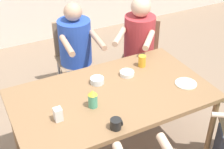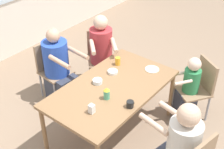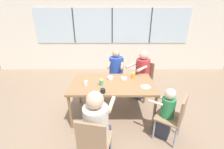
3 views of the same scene
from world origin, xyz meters
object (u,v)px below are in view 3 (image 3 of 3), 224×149
at_px(person_woman_green_shirt, 141,77).
at_px(bowl_cereal, 110,78).
at_px(chair_for_toddler, 175,115).
at_px(juice_glass, 133,75).
at_px(coffee_mug, 103,91).
at_px(chair_for_man_blue_shirt, 93,141).
at_px(person_man_teal_shirt, 116,73).
at_px(chair_for_man_teal_shirt, 116,71).
at_px(milk_carton_small, 86,83).
at_px(bowl_white_shallow, 124,78).
at_px(chair_for_woman_green_shirt, 144,76).
at_px(person_man_blue_shirt, 97,131).
at_px(sippy_cup, 101,81).
at_px(person_toddler, 165,115).

relative_size(person_woman_green_shirt, bowl_cereal, 10.11).
relative_size(chair_for_toddler, juice_glass, 7.99).
bearing_deg(coffee_mug, chair_for_toddler, -14.52).
height_order(chair_for_man_blue_shirt, person_man_teal_shirt, person_man_teal_shirt).
relative_size(chair_for_man_teal_shirt, coffee_mug, 9.85).
bearing_deg(coffee_mug, bowl_cereal, 78.28).
distance_m(juice_glass, milk_carton_small, 1.00).
distance_m(coffee_mug, bowl_cereal, 0.58).
relative_size(milk_carton_small, bowl_white_shallow, 0.80).
distance_m(chair_for_woman_green_shirt, chair_for_man_blue_shirt, 2.35).
distance_m(person_man_blue_shirt, bowl_white_shallow, 1.32).
distance_m(person_man_blue_shirt, bowl_cereal, 1.26).
height_order(chair_for_man_blue_shirt, coffee_mug, chair_for_man_blue_shirt).
xyz_separation_m(chair_for_woman_green_shirt, milk_carton_small, (-1.33, -1.01, 0.28)).
bearing_deg(bowl_white_shallow, chair_for_toddler, -48.37).
bearing_deg(milk_carton_small, bowl_cereal, 34.03).
bearing_deg(chair_for_woman_green_shirt, person_man_teal_shirt, 31.24).
bearing_deg(chair_for_toddler, chair_for_man_blue_shirt, 146.35).
relative_size(person_man_blue_shirt, juice_glass, 10.71).
xyz_separation_m(chair_for_man_teal_shirt, bowl_cereal, (-0.16, -1.03, 0.25)).
distance_m(chair_for_woman_green_shirt, coffee_mug, 1.64).
bearing_deg(chair_for_woman_green_shirt, sippy_cup, 86.31).
xyz_separation_m(coffee_mug, bowl_cereal, (0.12, 0.57, -0.01)).
bearing_deg(chair_for_man_teal_shirt, person_man_blue_shirt, 87.16).
height_order(chair_for_man_teal_shirt, chair_for_toddler, same).
bearing_deg(bowl_cereal, person_woman_green_shirt, 37.19).
xyz_separation_m(person_man_blue_shirt, milk_carton_small, (-0.28, 0.92, 0.27)).
height_order(chair_for_toddler, sippy_cup, sippy_cup).
xyz_separation_m(person_woman_green_shirt, bowl_white_shallow, (-0.48, -0.59, 0.22)).
height_order(coffee_mug, bowl_white_shallow, coffee_mug).
distance_m(chair_for_man_blue_shirt, person_woman_green_shirt, 2.19).
distance_m(person_woman_green_shirt, bowl_white_shallow, 0.79).
distance_m(chair_for_toddler, juice_glass, 1.13).
bearing_deg(person_woman_green_shirt, person_toddler, 139.79).
height_order(person_woman_green_shirt, milk_carton_small, person_woman_green_shirt).
xyz_separation_m(sippy_cup, bowl_cereal, (0.16, 0.28, -0.05)).
bearing_deg(person_woman_green_shirt, milk_carton_small, 79.19).
height_order(chair_for_woman_green_shirt, chair_for_man_teal_shirt, same).
xyz_separation_m(chair_for_toddler, person_toddler, (-0.13, 0.09, -0.07)).
bearing_deg(milk_carton_small, person_woman_green_shirt, 36.05).
relative_size(person_man_teal_shirt, bowl_white_shallow, 8.88).
relative_size(chair_for_man_blue_shirt, person_man_teal_shirt, 0.75).
height_order(person_woman_green_shirt, person_toddler, person_woman_green_shirt).
relative_size(person_man_blue_shirt, bowl_white_shallow, 8.97).
bearing_deg(person_toddler, person_man_blue_shirt, 145.96).
height_order(person_toddler, bowl_cereal, person_toddler).
bearing_deg(person_woman_green_shirt, sippy_cup, 85.83).
height_order(chair_for_woman_green_shirt, person_man_blue_shirt, person_man_blue_shirt).
xyz_separation_m(chair_for_man_teal_shirt, coffee_mug, (-0.28, -1.60, 0.27)).
relative_size(chair_for_toddler, bowl_cereal, 7.30).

